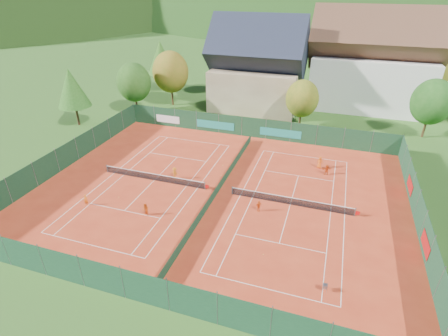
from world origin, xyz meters
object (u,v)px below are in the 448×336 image
at_px(chalet, 257,70).
at_px(player_left_near, 86,200).
at_px(player_right_near, 259,206).
at_px(player_left_mid, 146,210).
at_px(hotel_block_a, 372,66).
at_px(player_right_far_b, 327,170).
at_px(player_left_far, 175,173).
at_px(ball_hopper, 325,286).
at_px(player_right_far_a, 320,162).

distance_m(chalet, player_left_near, 38.35).
distance_m(chalet, player_right_near, 33.69).
distance_m(player_left_near, player_left_mid, 6.83).
distance_m(hotel_block_a, player_right_far_b, 29.40).
bearing_deg(hotel_block_a, chalet, -162.47).
distance_m(chalet, player_left_far, 29.56).
relative_size(ball_hopper, player_left_mid, 0.59).
bearing_deg(ball_hopper, player_left_mid, 166.14).
relative_size(ball_hopper, player_right_far_a, 0.51).
bearing_deg(chalet, player_right_near, -75.91).
bearing_deg(player_right_far_a, player_left_mid, 55.98).
height_order(ball_hopper, player_left_far, player_left_far).
relative_size(player_left_far, player_right_far_a, 0.93).
bearing_deg(ball_hopper, chalet, 110.51).
height_order(player_left_far, player_right_far_a, player_right_far_a).
height_order(hotel_block_a, ball_hopper, hotel_block_a).
height_order(chalet, player_left_far, chalet).
bearing_deg(ball_hopper, player_right_far_b, 93.48).
bearing_deg(ball_hopper, player_right_near, 129.85).
xyz_separation_m(chalet, player_left_mid, (-2.47, -36.37, -5.95)).
distance_m(player_left_mid, player_left_far, 7.56).
xyz_separation_m(player_left_mid, player_right_near, (10.55, 4.22, -0.05)).
relative_size(hotel_block_a, player_left_far, 14.63).
relative_size(hotel_block_a, ball_hopper, 27.00).
distance_m(chalet, player_right_far_a, 25.29).
bearing_deg(player_right_near, player_right_far_a, 19.33).
bearing_deg(player_left_far, chalet, -95.73).
distance_m(player_left_mid, player_right_near, 11.36).
xyz_separation_m(player_left_near, player_left_far, (6.45, 7.90, 0.10)).
distance_m(chalet, ball_hopper, 43.92).
relative_size(player_left_mid, player_left_far, 0.91).
xyz_separation_m(chalet, player_right_far_b, (14.11, -22.20, -5.97)).
distance_m(ball_hopper, player_left_far, 21.66).
relative_size(player_left_near, player_left_far, 0.86).
bearing_deg(chalet, player_left_near, -104.20).
distance_m(player_left_far, player_right_far_b, 18.21).
relative_size(chalet, player_left_mid, 11.99).
bearing_deg(hotel_block_a, player_right_far_b, -99.83).
xyz_separation_m(ball_hopper, player_right_near, (-7.17, 8.59, 0.07)).
height_order(player_left_near, player_right_near, player_left_near).
bearing_deg(player_left_near, chalet, 62.92).
bearing_deg(player_right_far_b, ball_hopper, 70.92).
bearing_deg(player_left_near, ball_hopper, -22.19).
relative_size(player_right_far_a, player_right_far_b, 1.20).
height_order(chalet, player_left_near, chalet).
distance_m(ball_hopper, player_left_mid, 18.25).
height_order(player_left_mid, player_right_near, player_left_mid).
bearing_deg(player_left_near, player_right_far_a, 22.46).
bearing_deg(ball_hopper, player_left_near, 170.70).
bearing_deg(player_right_far_b, player_right_near, 36.17).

